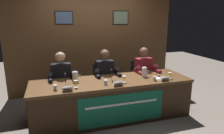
# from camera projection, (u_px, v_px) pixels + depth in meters

# --- Properties ---
(ground_plane) EXTENTS (12.00, 12.00, 0.00)m
(ground_plane) POSITION_uv_depth(u_px,v_px,m) (112.00, 116.00, 3.90)
(ground_plane) COLOR #70665B
(wall_back_panelled) EXTENTS (4.14, 0.14, 2.60)m
(wall_back_panelled) POSITION_uv_depth(u_px,v_px,m) (93.00, 40.00, 5.03)
(wall_back_panelled) COLOR brown
(wall_back_panelled) RESTS_ON ground_plane
(conference_table) EXTENTS (2.94, 0.89, 0.73)m
(conference_table) POSITION_uv_depth(u_px,v_px,m) (114.00, 94.00, 3.68)
(conference_table) COLOR brown
(conference_table) RESTS_ON ground_plane
(chair_left) EXTENTS (0.44, 0.44, 0.91)m
(chair_left) POSITION_uv_depth(u_px,v_px,m) (62.00, 89.00, 4.12)
(chair_left) COLOR black
(chair_left) RESTS_ON ground_plane
(panelist_left) EXTENTS (0.51, 0.48, 1.24)m
(panelist_left) POSITION_uv_depth(u_px,v_px,m) (62.00, 78.00, 3.87)
(panelist_left) COLOR black
(panelist_left) RESTS_ON ground_plane
(nameplate_left) EXTENTS (0.16, 0.06, 0.08)m
(nameplate_left) POSITION_uv_depth(u_px,v_px,m) (67.00, 89.00, 3.15)
(nameplate_left) COLOR white
(nameplate_left) RESTS_ON conference_table
(juice_glass_left) EXTENTS (0.06, 0.06, 0.12)m
(juice_glass_left) POSITION_uv_depth(u_px,v_px,m) (76.00, 83.00, 3.31)
(juice_glass_left) COLOR white
(juice_glass_left) RESTS_ON conference_table
(water_cup_left) EXTENTS (0.06, 0.06, 0.08)m
(water_cup_left) POSITION_uv_depth(u_px,v_px,m) (55.00, 88.00, 3.21)
(water_cup_left) COLOR silver
(water_cup_left) RESTS_ON conference_table
(microphone_left) EXTENTS (0.06, 0.17, 0.22)m
(microphone_left) POSITION_uv_depth(u_px,v_px,m) (66.00, 82.00, 3.36)
(microphone_left) COLOR black
(microphone_left) RESTS_ON conference_table
(chair_center) EXTENTS (0.44, 0.44, 0.91)m
(chair_center) POSITION_uv_depth(u_px,v_px,m) (103.00, 84.00, 4.38)
(chair_center) COLOR black
(chair_center) RESTS_ON ground_plane
(panelist_center) EXTENTS (0.51, 0.48, 1.24)m
(panelist_center) POSITION_uv_depth(u_px,v_px,m) (106.00, 75.00, 4.12)
(panelist_center) COLOR black
(panelist_center) RESTS_ON ground_plane
(nameplate_center) EXTENTS (0.17, 0.06, 0.08)m
(nameplate_center) POSITION_uv_depth(u_px,v_px,m) (118.00, 84.00, 3.40)
(nameplate_center) COLOR white
(nameplate_center) RESTS_ON conference_table
(juice_glass_center) EXTENTS (0.06, 0.06, 0.12)m
(juice_glass_center) POSITION_uv_depth(u_px,v_px,m) (124.00, 78.00, 3.56)
(juice_glass_center) COLOR white
(juice_glass_center) RESTS_ON conference_table
(water_cup_center) EXTENTS (0.06, 0.06, 0.08)m
(water_cup_center) POSITION_uv_depth(u_px,v_px,m) (106.00, 83.00, 3.47)
(water_cup_center) COLOR silver
(water_cup_center) RESTS_ON conference_table
(microphone_center) EXTENTS (0.06, 0.17, 0.22)m
(microphone_center) POSITION_uv_depth(u_px,v_px,m) (113.00, 78.00, 3.63)
(microphone_center) COLOR black
(microphone_center) RESTS_ON conference_table
(chair_right) EXTENTS (0.44, 0.44, 0.91)m
(chair_right) POSITION_uv_depth(u_px,v_px,m) (140.00, 81.00, 4.63)
(chair_right) COLOR black
(chair_right) RESTS_ON ground_plane
(panelist_right) EXTENTS (0.51, 0.48, 1.24)m
(panelist_right) POSITION_uv_depth(u_px,v_px,m) (145.00, 71.00, 4.38)
(panelist_right) COLOR black
(panelist_right) RESTS_ON ground_plane
(nameplate_right) EXTENTS (0.16, 0.06, 0.08)m
(nameplate_right) POSITION_uv_depth(u_px,v_px,m) (165.00, 79.00, 3.66)
(nameplate_right) COLOR white
(nameplate_right) RESTS_ON conference_table
(juice_glass_right) EXTENTS (0.06, 0.06, 0.12)m
(juice_glass_right) POSITION_uv_depth(u_px,v_px,m) (170.00, 74.00, 3.78)
(juice_glass_right) COLOR white
(juice_glass_right) RESTS_ON conference_table
(water_cup_right) EXTENTS (0.06, 0.06, 0.08)m
(water_cup_right) POSITION_uv_depth(u_px,v_px,m) (155.00, 79.00, 3.68)
(water_cup_right) COLOR silver
(water_cup_right) RESTS_ON conference_table
(microphone_right) EXTENTS (0.06, 0.17, 0.22)m
(microphone_right) POSITION_uv_depth(u_px,v_px,m) (158.00, 73.00, 3.92)
(microphone_right) COLOR black
(microphone_right) RESTS_ON conference_table
(water_pitcher_left_side) EXTENTS (0.15, 0.10, 0.21)m
(water_pitcher_left_side) POSITION_uv_depth(u_px,v_px,m) (75.00, 77.00, 3.60)
(water_pitcher_left_side) COLOR silver
(water_pitcher_left_side) RESTS_ON conference_table
(water_pitcher_right_side) EXTENTS (0.15, 0.10, 0.21)m
(water_pitcher_right_side) POSITION_uv_depth(u_px,v_px,m) (144.00, 72.00, 3.91)
(water_pitcher_right_side) COLOR silver
(water_pitcher_right_side) RESTS_ON conference_table
(document_stack_right) EXTENTS (0.22, 0.17, 0.01)m
(document_stack_right) POSITION_uv_depth(u_px,v_px,m) (160.00, 78.00, 3.83)
(document_stack_right) COLOR white
(document_stack_right) RESTS_ON conference_table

